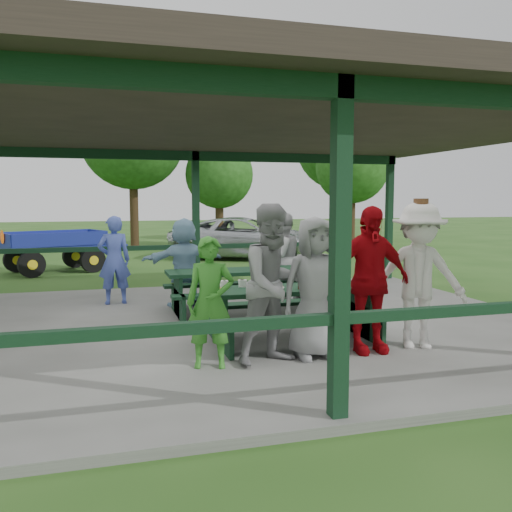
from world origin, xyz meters
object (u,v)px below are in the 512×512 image
object	(u,v)px
contestant_red	(368,280)
spectator_grey	(282,258)
picnic_table_far	(249,285)
pickup_truck	(245,238)
picnic_table_near	(293,307)
contestant_grey_left	(275,284)
contestant_grey_mid	(315,288)
spectator_lblue	(184,262)
spectator_blue	(114,260)
contestant_white_fedora	(419,276)
contestant_green	(210,302)
farm_trailer	(54,251)

from	to	relation	value
contestant_red	spectator_grey	size ratio (longest dim) A/B	1.11
picnic_table_far	pickup_truck	distance (m)	9.48
picnic_table_near	spectator_grey	xyz separation A→B (m)	(0.75, 2.71, 0.38)
pickup_truck	picnic_table_near	bearing A→B (deg)	-165.29
picnic_table_near	spectator_grey	bearing A→B (deg)	74.48
picnic_table_far	contestant_red	xyz separation A→B (m)	(0.83, -2.78, 0.46)
contestant_grey_left	contestant_grey_mid	bearing A→B (deg)	-7.88
spectator_lblue	spectator_blue	world-z (taller)	spectator_blue
picnic_table_near	pickup_truck	distance (m)	11.41
spectator_lblue	spectator_grey	distance (m)	1.85
picnic_table_far	spectator_blue	world-z (taller)	spectator_blue
contestant_white_fedora	spectator_blue	xyz separation A→B (m)	(-3.78, 4.20, -0.13)
picnic_table_near	spectator_lblue	world-z (taller)	spectator_lblue
contestant_grey_left	spectator_grey	world-z (taller)	contestant_grey_left
contestant_green	contestant_grey_mid	world-z (taller)	contestant_grey_mid
picnic_table_near	contestant_green	distance (m)	1.61
contestant_grey_left	spectator_grey	xyz separation A→B (m)	(1.31, 3.61, -0.11)
picnic_table_far	spectator_grey	bearing A→B (deg)	40.00
contestant_green	pickup_truck	size ratio (longest dim) A/B	0.30
picnic_table_far	farm_trailer	size ratio (longest dim) A/B	0.80
picnic_table_near	contestant_grey_left	bearing A→B (deg)	-121.61
farm_trailer	spectator_grey	bearing A→B (deg)	-77.83
contestant_red	spectator_grey	bearing A→B (deg)	91.53
contestant_green	contestant_grey_mid	xyz separation A→B (m)	(1.31, 0.04, 0.11)
picnic_table_far	contestant_grey_left	world-z (taller)	contestant_grey_left
picnic_table_far	contestant_grey_left	xyz separation A→B (m)	(-0.46, -2.90, 0.47)
picnic_table_near	contestant_green	bearing A→B (deg)	-146.90
spectator_grey	picnic_table_far	bearing A→B (deg)	17.42
contestant_green	farm_trailer	world-z (taller)	contestant_green
contestant_green	contestant_red	world-z (taller)	contestant_red
contestant_white_fedora	contestant_green	bearing A→B (deg)	-158.91
contestant_red	pickup_truck	size ratio (longest dim) A/B	0.36
contestant_red	spectator_lblue	size ratio (longest dim) A/B	1.16
spectator_blue	pickup_truck	xyz separation A→B (m)	(4.57, 7.76, -0.21)
picnic_table_near	spectator_blue	world-z (taller)	spectator_blue
contestant_grey_left	contestant_grey_mid	size ratio (longest dim) A/B	1.09
pickup_truck	farm_trailer	world-z (taller)	pickup_truck
spectator_lblue	picnic_table_far	bearing A→B (deg)	133.54
spectator_blue	pickup_truck	world-z (taller)	spectator_blue
picnic_table_near	spectator_lblue	size ratio (longest dim) A/B	1.50
contestant_red	spectator_lblue	bearing A→B (deg)	118.37
contestant_green	picnic_table_near	bearing A→B (deg)	46.22
contestant_grey_left	contestant_white_fedora	distance (m)	2.03
contestant_green	pickup_truck	distance (m)	12.57
spectator_lblue	pickup_truck	world-z (taller)	spectator_lblue
contestant_red	spectator_blue	world-z (taller)	contestant_red
contestant_white_fedora	pickup_truck	bearing A→B (deg)	105.51
contestant_grey_left	contestant_red	size ratio (longest dim) A/B	1.02
contestant_grey_mid	contestant_red	distance (m)	0.75
pickup_truck	picnic_table_far	bearing A→B (deg)	-168.24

